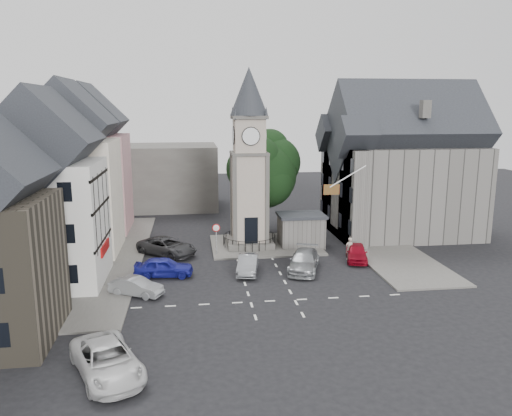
{
  "coord_description": "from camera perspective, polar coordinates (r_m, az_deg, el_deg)",
  "views": [
    {
      "loc": [
        -5.23,
        -36.69,
        12.85
      ],
      "look_at": [
        0.24,
        5.0,
        4.26
      ],
      "focal_mm": 35.0,
      "sensor_mm": 36.0,
      "label": 1
    }
  ],
  "objects": [
    {
      "name": "car_west_silver",
      "position": [
        35.82,
        -13.52,
        -8.74
      ],
      "size": [
        4.01,
        2.87,
        1.26
      ],
      "primitive_type": "imported",
      "rotation": [
        0.0,
        0.0,
        1.12
      ],
      "color": "#979A9E",
      "rests_on": "ground"
    },
    {
      "name": "car_west_blue",
      "position": [
        39.13,
        -10.5,
        -6.65
      ],
      "size": [
        4.6,
        2.15,
        1.52
      ],
      "primitive_type": "imported",
      "rotation": [
        0.0,
        0.0,
        1.49
      ],
      "color": "navy",
      "rests_on": "ground"
    },
    {
      "name": "road_markings",
      "position": [
        34.13,
        1.93,
        -10.57
      ],
      "size": [
        20.0,
        8.0,
        0.01
      ],
      "primitive_type": "cube",
      "color": "silver",
      "rests_on": "ground"
    },
    {
      "name": "van_sw_white",
      "position": [
        26.23,
        -16.65,
        -16.34
      ],
      "size": [
        4.67,
        6.27,
        1.58
      ],
      "primitive_type": "imported",
      "rotation": [
        0.0,
        0.0,
        0.41
      ],
      "color": "silver",
      "rests_on": "ground"
    },
    {
      "name": "east_building",
      "position": [
        52.45,
        16.02,
        3.88
      ],
      "size": [
        14.4,
        11.4,
        12.6
      ],
      "color": "#5F5C57",
      "rests_on": "ground"
    },
    {
      "name": "pedestrian",
      "position": [
        43.36,
        10.63,
        -4.57
      ],
      "size": [
        0.76,
        0.56,
        1.92
      ],
      "primitive_type": "imported",
      "rotation": [
        0.0,
        0.0,
        3.3
      ],
      "color": "#AEA090",
      "rests_on": "ground"
    },
    {
      "name": "terrace_cream",
      "position": [
        46.28,
        -20.25,
        3.05
      ],
      "size": [
        8.1,
        7.6,
        12.8
      ],
      "color": "beige",
      "rests_on": "ground"
    },
    {
      "name": "backdrop_west",
      "position": [
        65.64,
        -13.35,
        3.48
      ],
      "size": [
        20.0,
        10.0,
        8.0
      ],
      "primitive_type": "cube",
      "color": "#4C4944",
      "rests_on": "ground"
    },
    {
      "name": "terrace_pink",
      "position": [
        54.04,
        -18.43,
        4.3
      ],
      "size": [
        8.1,
        7.6,
        12.8
      ],
      "color": "#BC8189",
      "rests_on": "ground"
    },
    {
      "name": "flagpole",
      "position": [
        43.18,
        10.46,
        3.57
      ],
      "size": [
        3.68,
        0.1,
        2.74
      ],
      "color": "white",
      "rests_on": "ground"
    },
    {
      "name": "terrace_tudor",
      "position": [
        38.68,
        -22.75,
        0.72
      ],
      "size": [
        8.1,
        7.6,
        12.0
      ],
      "color": "silver",
      "rests_on": "ground"
    },
    {
      "name": "car_east_red",
      "position": [
        43.21,
        11.42,
        -5.0
      ],
      "size": [
        2.72,
        4.5,
        1.43
      ],
      "primitive_type": "imported",
      "rotation": [
        0.0,
        0.0,
        -0.26
      ],
      "color": "maroon",
      "rests_on": "ground"
    },
    {
      "name": "town_tree",
      "position": [
        50.55,
        0.8,
        4.87
      ],
      "size": [
        7.2,
        7.2,
        10.8
      ],
      "color": "black",
      "rests_on": "ground"
    },
    {
      "name": "ground",
      "position": [
        39.22,
        0.61,
        -7.58
      ],
      "size": [
        120.0,
        120.0,
        0.0
      ],
      "primitive_type": "plane",
      "color": "black",
      "rests_on": "ground"
    },
    {
      "name": "pavement_east",
      "position": [
        49.57,
        13.17,
        -3.71
      ],
      "size": [
        6.0,
        26.0,
        0.14
      ],
      "primitive_type": "cube",
      "color": "#595651",
      "rests_on": "ground"
    },
    {
      "name": "car_island_silver",
      "position": [
        39.35,
        -0.94,
        -6.44
      ],
      "size": [
        2.25,
        4.44,
        1.4
      ],
      "primitive_type": "imported",
      "rotation": [
        0.0,
        0.0,
        -0.19
      ],
      "color": "gray",
      "rests_on": "ground"
    },
    {
      "name": "car_island_east",
      "position": [
        40.06,
        5.5,
        -6.05
      ],
      "size": [
        3.8,
        5.77,
        1.55
      ],
      "primitive_type": "imported",
      "rotation": [
        0.0,
        0.0,
        -0.33
      ],
      "color": "gray",
      "rests_on": "ground"
    },
    {
      "name": "pavement_west",
      "position": [
        45.15,
        -16.49,
        -5.39
      ],
      "size": [
        6.0,
        30.0,
        0.14
      ],
      "primitive_type": "cube",
      "color": "#595651",
      "rests_on": "ground"
    },
    {
      "name": "warning_sign_post",
      "position": [
        43.54,
        -4.57,
        -2.88
      ],
      "size": [
        0.7,
        0.19,
        2.85
      ],
      "color": "black",
      "rests_on": "ground"
    },
    {
      "name": "stone_shelter",
      "position": [
        46.7,
        5.16,
        -2.51
      ],
      "size": [
        4.3,
        3.3,
        3.08
      ],
      "color": "#5F5C57",
      "rests_on": "ground"
    },
    {
      "name": "central_island",
      "position": [
        46.96,
        1.05,
        -4.23
      ],
      "size": [
        10.0,
        8.0,
        0.16
      ],
      "primitive_type": "cube",
      "color": "#595651",
      "rests_on": "ground"
    },
    {
      "name": "east_boundary_wall",
      "position": [
        50.41,
        9.41,
        -2.85
      ],
      "size": [
        0.4,
        16.0,
        0.9
      ],
      "primitive_type": "cube",
      "color": "#5F5C57",
      "rests_on": "ground"
    },
    {
      "name": "car_west_grey",
      "position": [
        44.57,
        -10.14,
        -4.35
      ],
      "size": [
        5.92,
        5.6,
        1.55
      ],
      "primitive_type": "imported",
      "rotation": [
        0.0,
        0.0,
        0.86
      ],
      "color": "#2D2D2F",
      "rests_on": "ground"
    },
    {
      "name": "clock_tower",
      "position": [
        45.23,
        -0.79,
        5.54
      ],
      "size": [
        4.86,
        4.86,
        16.25
      ],
      "color": "#4C4944",
      "rests_on": "ground"
    }
  ]
}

